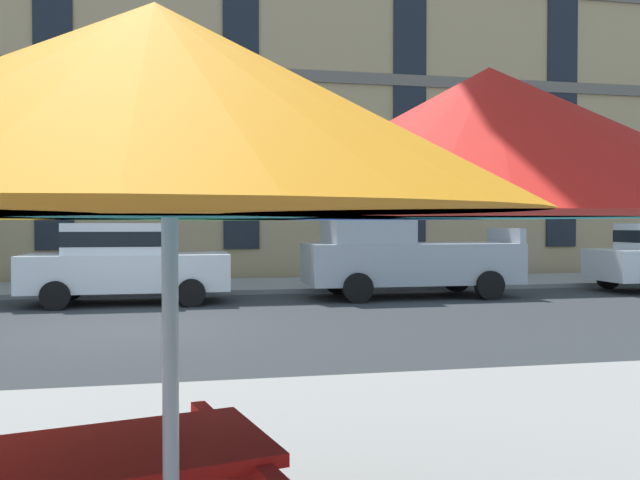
# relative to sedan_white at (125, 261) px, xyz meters

# --- Properties ---
(ground_plane) EXTENTS (120.00, 120.00, 0.00)m
(ground_plane) POSITION_rel_sedan_white_xyz_m (0.29, -3.70, -0.95)
(ground_plane) COLOR #2D3033
(sidewalk_far) EXTENTS (56.00, 3.60, 0.12)m
(sidewalk_far) POSITION_rel_sedan_white_xyz_m (0.29, 3.10, -0.89)
(sidewalk_far) COLOR gray
(sidewalk_far) RESTS_ON ground
(apartment_building) EXTENTS (43.47, 12.08, 12.80)m
(apartment_building) POSITION_rel_sedan_white_xyz_m (0.29, 11.29, 5.45)
(apartment_building) COLOR tan
(apartment_building) RESTS_ON ground
(sedan_white) EXTENTS (4.40, 1.98, 1.78)m
(sedan_white) POSITION_rel_sedan_white_xyz_m (0.00, 0.00, 0.00)
(sedan_white) COLOR silver
(sedan_white) RESTS_ON ground
(pickup_silver) EXTENTS (5.10, 2.12, 2.20)m
(pickup_silver) POSITION_rel_sedan_white_xyz_m (6.40, 0.00, 0.08)
(pickup_silver) COLOR #A8AAB2
(pickup_silver) RESTS_ON ground
(patio_umbrella) EXTENTS (3.79, 3.79, 2.25)m
(patio_umbrella) POSITION_rel_sedan_white_xyz_m (1.23, -12.70, 1.03)
(patio_umbrella) COLOR silver
(patio_umbrella) RESTS_ON ground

